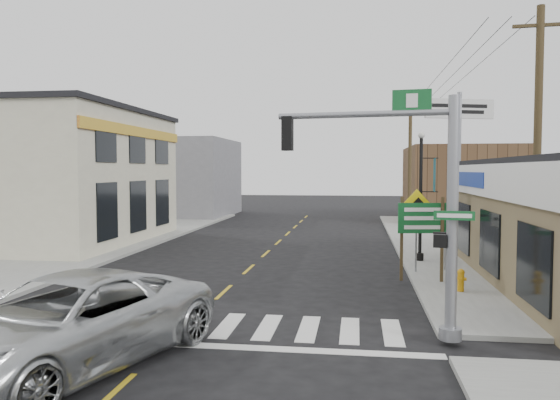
# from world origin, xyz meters

# --- Properties ---
(ground) EXTENTS (140.00, 140.00, 0.00)m
(ground) POSITION_xyz_m (0.00, 0.00, 0.00)
(ground) COLOR black
(ground) RESTS_ON ground
(sidewalk_right) EXTENTS (6.00, 38.00, 0.13)m
(sidewalk_right) POSITION_xyz_m (9.00, 13.00, 0.07)
(sidewalk_right) COLOR gray
(sidewalk_right) RESTS_ON ground
(sidewalk_left) EXTENTS (6.00, 38.00, 0.13)m
(sidewalk_left) POSITION_xyz_m (-9.00, 13.00, 0.07)
(sidewalk_left) COLOR gray
(sidewalk_left) RESTS_ON ground
(center_line) EXTENTS (0.12, 56.00, 0.01)m
(center_line) POSITION_xyz_m (0.00, 8.00, 0.01)
(center_line) COLOR gold
(center_line) RESTS_ON ground
(crosswalk) EXTENTS (11.00, 2.20, 0.01)m
(crosswalk) POSITION_xyz_m (0.00, 0.40, 0.01)
(crosswalk) COLOR silver
(crosswalk) RESTS_ON ground
(left_building) EXTENTS (12.00, 12.00, 6.80)m
(left_building) POSITION_xyz_m (-13.00, 14.00, 3.40)
(left_building) COLOR beige
(left_building) RESTS_ON ground
(bldg_distant_right) EXTENTS (8.00, 10.00, 5.60)m
(bldg_distant_right) POSITION_xyz_m (12.00, 30.00, 2.80)
(bldg_distant_right) COLOR brown
(bldg_distant_right) RESTS_ON ground
(bldg_distant_left) EXTENTS (9.00, 10.00, 6.40)m
(bldg_distant_left) POSITION_xyz_m (-11.00, 32.00, 3.20)
(bldg_distant_left) COLOR gray
(bldg_distant_left) RESTS_ON ground
(suv) EXTENTS (4.88, 7.10, 1.80)m
(suv) POSITION_xyz_m (-1.40, -2.91, 0.90)
(suv) COLOR #B8BBBD
(suv) RESTS_ON ground
(traffic_signal_pole) EXTENTS (4.33, 0.36, 5.49)m
(traffic_signal_pole) POSITION_xyz_m (5.55, -0.41, 3.41)
(traffic_signal_pole) COLOR gray
(traffic_signal_pole) RESTS_ON sidewalk_right
(guide_sign) EXTENTS (1.62, 0.14, 2.84)m
(guide_sign) POSITION_xyz_m (6.30, 5.95, 1.96)
(guide_sign) COLOR #4B3C22
(guide_sign) RESTS_ON sidewalk_right
(fire_hydrant) EXTENTS (0.22, 0.22, 0.70)m
(fire_hydrant) POSITION_xyz_m (7.32, 4.57, 0.51)
(fire_hydrant) COLOR #C1830D
(fire_hydrant) RESTS_ON sidewalk_right
(ped_crossing_sign) EXTENTS (1.18, 0.08, 3.03)m
(ped_crossing_sign) POSITION_xyz_m (6.30, 7.69, 2.18)
(ped_crossing_sign) COLOR gray
(ped_crossing_sign) RESTS_ON sidewalk_right
(lamp_post) EXTENTS (0.68, 0.54, 5.27)m
(lamp_post) POSITION_xyz_m (6.79, 10.28, 3.19)
(lamp_post) COLOR black
(lamp_post) RESTS_ON sidewalk_right
(dance_center_sign) EXTENTS (3.51, 0.22, 7.46)m
(dance_center_sign) POSITION_xyz_m (8.98, 14.72, 5.68)
(dance_center_sign) COLOR gray
(dance_center_sign) RESTS_ON sidewalk_right
(shrub_back) EXTENTS (1.21, 1.21, 0.91)m
(shrub_back) POSITION_xyz_m (10.77, 8.99, 0.58)
(shrub_back) COLOR black
(shrub_back) RESTS_ON sidewalk_right
(utility_pole_near) EXTENTS (1.42, 0.21, 8.15)m
(utility_pole_near) POSITION_xyz_m (9.00, 3.13, 4.31)
(utility_pole_near) COLOR #4C3323
(utility_pole_near) RESTS_ON sidewalk_right
(utility_pole_far) EXTENTS (1.53, 0.23, 8.79)m
(utility_pole_far) POSITION_xyz_m (7.50, 23.37, 4.64)
(utility_pole_far) COLOR #483922
(utility_pole_far) RESTS_ON sidewalk_right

